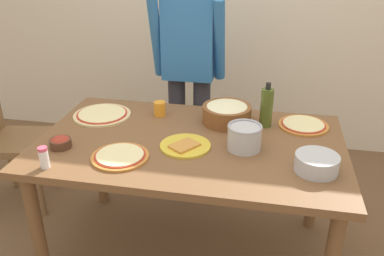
% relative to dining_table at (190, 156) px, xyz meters
% --- Properties ---
extents(ground, '(8.00, 8.00, 0.00)m').
position_rel_dining_table_xyz_m(ground, '(0.00, 0.00, -0.67)').
color(ground, brown).
extents(dining_table, '(1.60, 0.96, 0.76)m').
position_rel_dining_table_xyz_m(dining_table, '(0.00, 0.00, 0.00)').
color(dining_table, brown).
rests_on(dining_table, ground).
extents(person_cook, '(0.49, 0.25, 1.62)m').
position_rel_dining_table_xyz_m(person_cook, '(-0.16, 0.76, 0.27)').
color(person_cook, '#2D2D38').
rests_on(person_cook, ground).
extents(chair_wooden_left, '(0.47, 0.47, 0.95)m').
position_rel_dining_table_xyz_m(chair_wooden_left, '(-1.32, 0.28, -0.13)').
color(chair_wooden_left, brown).
rests_on(chair_wooden_left, ground).
extents(pizza_raw_on_board, '(0.34, 0.34, 0.02)m').
position_rel_dining_table_xyz_m(pizza_raw_on_board, '(-0.58, 0.21, 0.10)').
color(pizza_raw_on_board, beige).
rests_on(pizza_raw_on_board, dining_table).
extents(pizza_cooked_on_tray, '(0.28, 0.28, 0.02)m').
position_rel_dining_table_xyz_m(pizza_cooked_on_tray, '(0.59, 0.29, 0.10)').
color(pizza_cooked_on_tray, '#C67A33').
rests_on(pizza_cooked_on_tray, dining_table).
extents(pizza_second_cooked, '(0.28, 0.28, 0.02)m').
position_rel_dining_table_xyz_m(pizza_second_cooked, '(-0.30, -0.24, 0.10)').
color(pizza_second_cooked, '#C67A33').
rests_on(pizza_second_cooked, dining_table).
extents(plate_with_slice, '(0.26, 0.26, 0.02)m').
position_rel_dining_table_xyz_m(plate_with_slice, '(-0.01, -0.08, 0.10)').
color(plate_with_slice, gold).
rests_on(plate_with_slice, dining_table).
extents(popcorn_bowl, '(0.28, 0.28, 0.11)m').
position_rel_dining_table_xyz_m(popcorn_bowl, '(0.16, 0.27, 0.15)').
color(popcorn_bowl, brown).
rests_on(popcorn_bowl, dining_table).
extents(mixing_bowl_steel, '(0.20, 0.20, 0.08)m').
position_rel_dining_table_xyz_m(mixing_bowl_steel, '(0.63, -0.18, 0.13)').
color(mixing_bowl_steel, '#B7B7BC').
rests_on(mixing_bowl_steel, dining_table).
extents(small_sauce_bowl, '(0.11, 0.11, 0.06)m').
position_rel_dining_table_xyz_m(small_sauce_bowl, '(-0.63, -0.20, 0.12)').
color(small_sauce_bowl, '#4C2D1E').
rests_on(small_sauce_bowl, dining_table).
extents(olive_oil_bottle, '(0.07, 0.07, 0.26)m').
position_rel_dining_table_xyz_m(olive_oil_bottle, '(0.38, 0.26, 0.20)').
color(olive_oil_bottle, '#47561E').
rests_on(olive_oil_bottle, dining_table).
extents(steel_pot, '(0.17, 0.17, 0.13)m').
position_rel_dining_table_xyz_m(steel_pot, '(0.28, -0.03, 0.16)').
color(steel_pot, '#B7B7BC').
rests_on(steel_pot, dining_table).
extents(cup_orange, '(0.07, 0.07, 0.08)m').
position_rel_dining_table_xyz_m(cup_orange, '(-0.24, 0.29, 0.13)').
color(cup_orange, orange).
rests_on(cup_orange, dining_table).
extents(salt_shaker, '(0.04, 0.04, 0.11)m').
position_rel_dining_table_xyz_m(salt_shaker, '(-0.61, -0.40, 0.14)').
color(salt_shaker, white).
rests_on(salt_shaker, dining_table).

